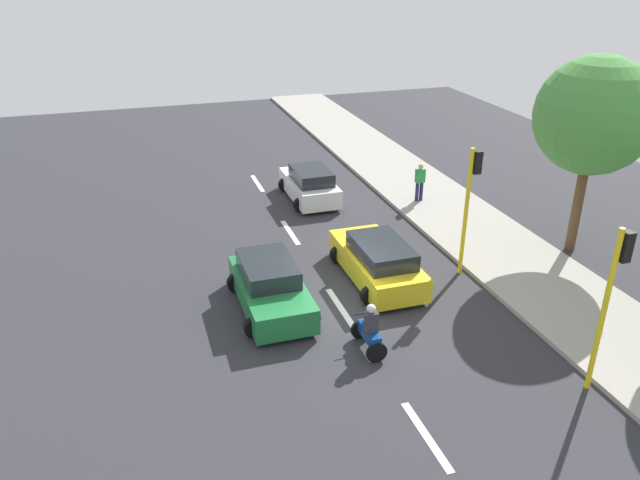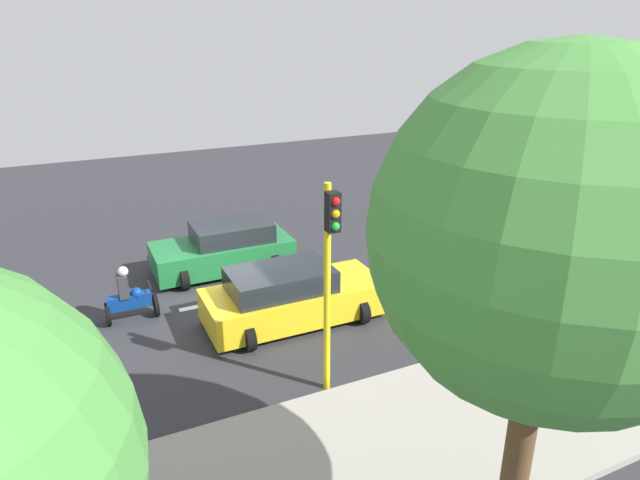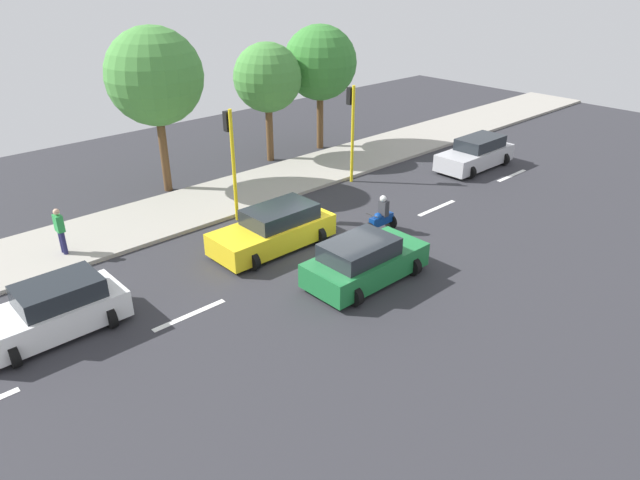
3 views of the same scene
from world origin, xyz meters
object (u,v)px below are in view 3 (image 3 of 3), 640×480
object	(u,v)px
motorcycle	(381,218)
street_tree_center	(320,63)
pedestrian_near_signal	(60,230)
car_white	(53,311)
traffic_light_midblock	(351,120)
street_tree_south	(155,77)
car_yellow_cab	(274,229)
traffic_light_corner	(231,149)
car_green	(364,261)
car_silver	(476,154)
street_tree_north	(267,78)

from	to	relation	value
motorcycle	street_tree_center	xyz separation A→B (m)	(9.75, -5.80, 3.95)
pedestrian_near_signal	car_white	bearing A→B (deg)	156.84
motorcycle	traffic_light_midblock	distance (m)	6.27
street_tree_south	street_tree_center	world-z (taller)	street_tree_south
car_yellow_cab	traffic_light_corner	bearing A→B (deg)	-7.58
car_green	street_tree_center	size ratio (longest dim) A/B	0.64
car_yellow_cab	street_tree_south	size ratio (longest dim) A/B	0.64
car_yellow_cab	traffic_light_midblock	world-z (taller)	traffic_light_midblock
car_green	car_white	size ratio (longest dim) A/B	1.07
car_silver	car_white	distance (m)	20.88
car_silver	street_tree_north	distance (m)	11.07
car_silver	street_tree_north	world-z (taller)	street_tree_north
car_green	car_white	xyz separation A→B (m)	(3.87, 8.49, -0.00)
pedestrian_near_signal	street_tree_south	xyz separation A→B (m)	(3.37, -5.96, 4.01)
car_green	pedestrian_near_signal	bearing A→B (deg)	38.36
pedestrian_near_signal	street_tree_north	size ratio (longest dim) A/B	0.28
car_yellow_cab	traffic_light_midblock	distance (m)	7.94
car_silver	motorcycle	xyz separation A→B (m)	(-1.96, 9.28, -0.07)
traffic_light_midblock	car_white	bearing A→B (deg)	101.62
car_silver	street_tree_center	world-z (taller)	street_tree_center
traffic_light_midblock	street_tree_center	bearing A→B (deg)	-27.61
car_green	car_white	distance (m)	9.33
car_silver	street_tree_center	size ratio (longest dim) A/B	0.69
car_yellow_cab	street_tree_north	bearing A→B (deg)	-37.27
car_green	car_yellow_cab	size ratio (longest dim) A/B	0.92
car_white	pedestrian_near_signal	distance (m)	4.85
traffic_light_corner	car_yellow_cab	bearing A→B (deg)	172.42
traffic_light_corner	street_tree_south	xyz separation A→B (m)	(4.77, 0.39, 2.14)
car_yellow_cab	street_tree_north	distance (m)	10.75
street_tree_south	pedestrian_near_signal	bearing A→B (deg)	119.49
car_yellow_cab	street_tree_center	distance (m)	13.01
pedestrian_near_signal	street_tree_north	xyz separation A→B (m)	(3.63, -12.09, 3.17)
motorcycle	pedestrian_near_signal	bearing A→B (deg)	57.17
car_green	traffic_light_corner	world-z (taller)	traffic_light_corner
traffic_light_corner	pedestrian_near_signal	bearing A→B (deg)	77.56
traffic_light_midblock	traffic_light_corner	bearing A→B (deg)	90.00
car_green	traffic_light_midblock	distance (m)	9.65
car_silver	pedestrian_near_signal	xyz separation A→B (m)	(4.29, 18.98, 0.35)
motorcycle	traffic_light_corner	bearing A→B (deg)	34.59
car_silver	motorcycle	world-z (taller)	motorcycle
car_green	car_silver	xyz separation A→B (m)	(4.03, -12.39, -0.00)
motorcycle	street_tree_south	bearing A→B (deg)	21.24
car_green	car_white	world-z (taller)	same
car_green	street_tree_south	world-z (taller)	street_tree_south
car_silver	traffic_light_corner	bearing A→B (deg)	77.09
traffic_light_corner	street_tree_center	size ratio (longest dim) A/B	0.69
pedestrian_near_signal	car_green	bearing A→B (deg)	-141.64
street_tree_south	street_tree_north	bearing A→B (deg)	-87.52
car_silver	motorcycle	bearing A→B (deg)	101.94
motorcycle	street_tree_center	world-z (taller)	street_tree_center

